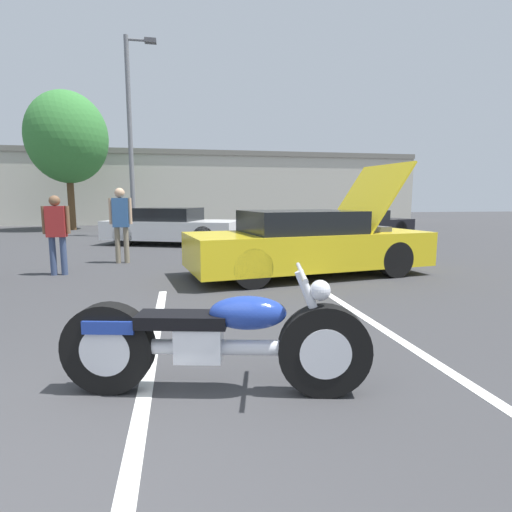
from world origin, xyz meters
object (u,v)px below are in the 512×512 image
Objects in this scene: motorcycle at (215,341)px; spectator_far_lot at (121,218)px; parked_car_mid_row at (172,227)px; spectator_midground at (56,229)px; tree_background at (67,138)px; show_car_hood_open at (309,243)px; parked_car_right_row at (358,225)px; light_pole at (132,129)px.

spectator_far_lot reaches higher than motorcycle.
parked_car_mid_row is 3.00× the size of spectator_midground.
tree_background is 13.27m from spectator_midground.
show_car_hood_open is at bearing -10.38° from spectator_midground.
parked_car_right_row is 2.81× the size of spectator_midground.
tree_background is (-3.45, 4.25, 0.20)m from light_pole.
spectator_midground is at bearing 128.22° from motorcycle.
spectator_midground reaches higher than parked_car_right_row.
motorcycle is at bearing -65.16° from parked_car_mid_row.
motorcycle is 1.34× the size of spectator_far_lot.
parked_car_right_row is (4.17, 6.69, -0.10)m from show_car_hood_open.
light_pole is at bearing 110.76° from motorcycle.
light_pole is 5.48m from tree_background.
motorcycle is 0.50× the size of parked_car_mid_row.
parked_car_right_row is at bearing 49.08° from show_car_hood_open.
light_pole is 10.72m from show_car_hood_open.
spectator_midground is at bearing -166.79° from parked_car_right_row.
parked_car_mid_row is (-0.52, 10.71, 0.17)m from motorcycle.
light_pole is 14.43m from motorcycle.
parked_car_right_row is at bearing -16.22° from light_pole.
spectator_midground is (-2.67, 5.54, 0.51)m from motorcycle.
motorcycle is at bearing -125.23° from show_car_hood_open.
spectator_far_lot reaches higher than parked_car_right_row.
parked_car_right_row is 9.23m from spectator_far_lot.
show_car_hood_open reaches higher than spectator_midground.
show_car_hood_open is 1.05× the size of parked_car_mid_row.
spectator_midground is (-4.95, 0.91, 0.30)m from show_car_hood_open.
tree_background is at bearing 102.59° from spectator_midground.
parked_car_right_row is at bearing 28.76° from spectator_far_lot.
parked_car_mid_row is at bearing 105.22° from motorcycle.
spectator_far_lot is at bearing -71.01° from tree_background.
tree_background reaches higher than motorcycle.
light_pole is at bearing 93.20° from spectator_far_lot.
spectator_far_lot is (-1.11, -3.83, 0.47)m from parked_car_mid_row.
parked_car_mid_row is at bearing -64.04° from light_pole.
motorcycle is at bearing -76.72° from spectator_far_lot.
spectator_midground is (2.79, -12.50, -3.48)m from tree_background.
spectator_midground is at bearing -90.52° from parked_car_mid_row.
show_car_hood_open is 6.70m from parked_car_mid_row.
show_car_hood_open is 3.14× the size of spectator_midground.
spectator_midground is at bearing 160.64° from show_car_hood_open.
motorcycle is 5.16m from show_car_hood_open.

